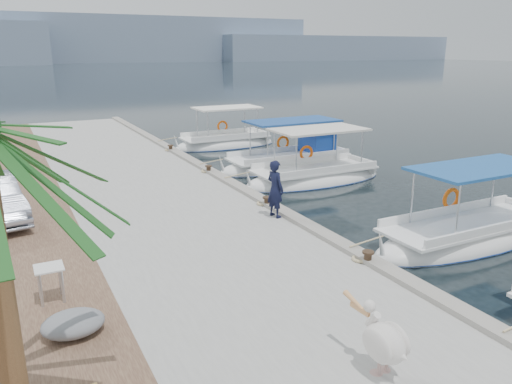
{
  "coord_description": "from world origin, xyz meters",
  "views": [
    {
      "loc": [
        -7.62,
        -11.93,
        5.39
      ],
      "look_at": [
        -1.0,
        1.0,
        1.2
      ],
      "focal_mm": 35.0,
      "sensor_mm": 36.0,
      "label": 1
    }
  ],
  "objects_px": {
    "fishing_caique_c": "(314,179)",
    "fishing_caique_d": "(291,164)",
    "fishing_caique_e": "(225,144)",
    "fisherman": "(275,189)",
    "pelican": "(383,340)",
    "fishing_caique_b": "(468,238)"
  },
  "relations": [
    {
      "from": "fishing_caique_d",
      "to": "fisherman",
      "type": "distance_m",
      "value": 8.68
    },
    {
      "from": "fishing_caique_e",
      "to": "fisherman",
      "type": "distance_m",
      "value": 14.04
    },
    {
      "from": "fishing_caique_c",
      "to": "fishing_caique_d",
      "type": "xyz_separation_m",
      "value": [
        0.44,
        2.65,
        0.07
      ]
    },
    {
      "from": "fisherman",
      "to": "fishing_caique_c",
      "type": "bearing_deg",
      "value": -56.75
    },
    {
      "from": "fishing_caique_d",
      "to": "pelican",
      "type": "xyz_separation_m",
      "value": [
        -7.02,
        -14.46,
        0.87
      ]
    },
    {
      "from": "fishing_caique_d",
      "to": "pelican",
      "type": "bearing_deg",
      "value": -115.9
    },
    {
      "from": "fishing_caique_d",
      "to": "fisherman",
      "type": "height_order",
      "value": "fisherman"
    },
    {
      "from": "fishing_caique_e",
      "to": "fishing_caique_c",
      "type": "bearing_deg",
      "value": -88.89
    },
    {
      "from": "fishing_caique_b",
      "to": "fishing_caique_e",
      "type": "height_order",
      "value": "same"
    },
    {
      "from": "fishing_caique_c",
      "to": "fisherman",
      "type": "distance_m",
      "value": 6.38
    },
    {
      "from": "fishing_caique_e",
      "to": "fisherman",
      "type": "bearing_deg",
      "value": -107.53
    },
    {
      "from": "fishing_caique_b",
      "to": "fisherman",
      "type": "xyz_separation_m",
      "value": [
        -4.59,
        3.26,
        1.24
      ]
    },
    {
      "from": "fishing_caique_e",
      "to": "fishing_caique_b",
      "type": "bearing_deg",
      "value": -88.71
    },
    {
      "from": "fishing_caique_d",
      "to": "fisherman",
      "type": "bearing_deg",
      "value": -124.13
    },
    {
      "from": "fishing_caique_b",
      "to": "fishing_caique_e",
      "type": "distance_m",
      "value": 16.6
    },
    {
      "from": "fishing_caique_b",
      "to": "fisherman",
      "type": "distance_m",
      "value": 5.76
    },
    {
      "from": "fishing_caique_c",
      "to": "fisherman",
      "type": "relative_size",
      "value": 3.68
    },
    {
      "from": "fishing_caique_e",
      "to": "fisherman",
      "type": "xyz_separation_m",
      "value": [
        -4.21,
        -13.34,
        1.24
      ]
    },
    {
      "from": "fishing_caique_c",
      "to": "fishing_caique_d",
      "type": "height_order",
      "value": "same"
    },
    {
      "from": "fishing_caique_c",
      "to": "fisherman",
      "type": "xyz_separation_m",
      "value": [
        -4.38,
        -4.47,
        1.24
      ]
    },
    {
      "from": "fishing_caique_e",
      "to": "pelican",
      "type": "distance_m",
      "value": 21.67
    },
    {
      "from": "pelican",
      "to": "fisherman",
      "type": "bearing_deg",
      "value": 73.35
    }
  ]
}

